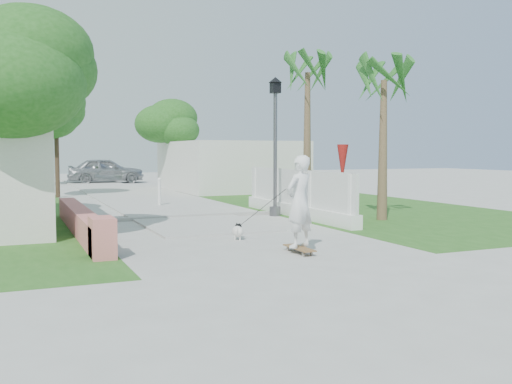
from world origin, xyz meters
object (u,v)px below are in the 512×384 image
street_lamp (275,141)px  patio_umbrella (343,164)px  parked_car (106,170)px  dog (238,231)px  skateboarder (279,206)px  bollard (159,191)px

street_lamp → patio_umbrella: (1.90, -1.00, -0.74)m
patio_umbrella → parked_car: bearing=99.9°
street_lamp → dog: size_ratio=8.41×
dog → patio_umbrella: bearing=57.9°
patio_umbrella → skateboarder: (-4.51, -4.73, -0.76)m
patio_umbrella → skateboarder: bearing=-133.6°
bollard → dog: size_ratio=2.07×
street_lamp → parked_car: bearing=95.5°
patio_umbrella → parked_car: patio_umbrella is taller
bollard → dog: bollard is taller
skateboarder → patio_umbrella: bearing=-155.9°
patio_umbrella → parked_car: 23.11m
patio_umbrella → dog: bearing=-146.8°
bollard → dog: 8.66m
street_lamp → skateboarder: street_lamp is taller
street_lamp → dog: street_lamp is taller
bollard → parked_car: parked_car is taller
street_lamp → patio_umbrella: bearing=-27.8°
patio_umbrella → skateboarder: size_ratio=0.81×
skateboarder → parked_car: size_ratio=0.58×
street_lamp → patio_umbrella: 2.27m
dog → parked_car: parked_car is taller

